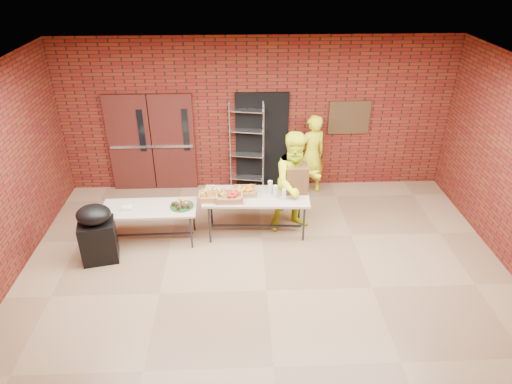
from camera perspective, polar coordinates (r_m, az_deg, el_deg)
The scene contains 19 objects.
room at distance 6.31m, azimuth 1.51°, elevation -1.23°, with size 8.08×7.08×3.28m.
double_doors at distance 9.79m, azimuth -12.88°, elevation 5.97°, with size 1.78×0.12×2.10m.
dark_doorway at distance 9.65m, azimuth 0.74°, elevation 6.37°, with size 1.10×0.06×2.10m, color black.
bronze_plaque at distance 9.72m, azimuth 11.55°, elevation 9.11°, with size 0.85×0.04×0.70m, color #432F1B.
wire_rack at distance 9.55m, azimuth -1.17°, elevation 5.57°, with size 0.71×0.24×1.94m, color silver, non-canonical shape.
table_left at distance 8.20m, azimuth -13.19°, elevation -2.24°, with size 1.66×0.71×0.68m.
table_right at distance 8.16m, azimuth 0.02°, elevation -0.84°, with size 1.92×0.88×0.77m.
basket_bananas at distance 8.04m, azimuth -5.55°, elevation -0.47°, with size 0.45×0.35×0.14m.
basket_oranges at distance 8.16m, azimuth -1.44°, elevation 0.12°, with size 0.42×0.33×0.13m.
basket_apples at distance 7.98m, azimuth -3.35°, elevation -0.58°, with size 0.47×0.37×0.15m.
muffin_tray at distance 8.06m, azimuth -9.28°, elevation -1.52°, with size 0.41×0.41×0.10m.
napkin_box at distance 8.19m, azimuth -15.79°, elevation -1.96°, with size 0.18×0.12×0.06m, color silver.
coffee_dispenser at distance 8.19m, azimuth 5.07°, elevation 1.73°, with size 0.39×0.35×0.52m, color brown.
cup_stack_front at distance 8.04m, azimuth 2.43°, elevation 0.07°, with size 0.08×0.08×0.23m, color silver.
cup_stack_mid at distance 7.95m, azimuth 3.51°, elevation -0.36°, with size 0.07×0.07×0.21m, color silver.
cup_stack_back at distance 8.14m, azimuth 1.79°, elevation 0.59°, with size 0.08×0.08×0.25m, color silver.
covered_grill at distance 8.02m, azimuth -19.23°, elevation -4.87°, with size 0.66×0.59×1.04m.
volunteer_woman at distance 9.50m, azimuth 6.95°, elevation 4.58°, with size 0.63×0.42×1.74m, color yellow.
volunteer_man at distance 8.23m, azimuth 5.05°, elevation 1.23°, with size 0.93×0.72×1.90m, color yellow.
Camera 1 is at (-0.39, -5.43, 4.79)m, focal length 32.00 mm.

